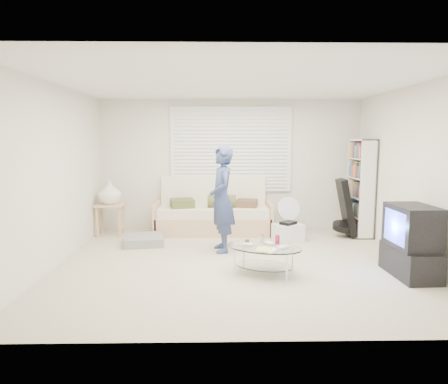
{
  "coord_description": "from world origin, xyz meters",
  "views": [
    {
      "loc": [
        -0.28,
        -5.51,
        1.74
      ],
      "look_at": [
        -0.17,
        0.3,
        0.98
      ],
      "focal_mm": 32.0,
      "sensor_mm": 36.0,
      "label": 1
    }
  ],
  "objects_px": {
    "futon_sofa": "(213,214)",
    "tv_unit": "(411,242)",
    "bookshelf": "(360,188)",
    "coffee_table": "(264,251)"
  },
  "relations": [
    {
      "from": "futon_sofa",
      "to": "tv_unit",
      "type": "distance_m",
      "value": 3.55
    },
    {
      "from": "bookshelf",
      "to": "coffee_table",
      "type": "distance_m",
      "value": 2.94
    },
    {
      "from": "tv_unit",
      "to": "coffee_table",
      "type": "height_order",
      "value": "tv_unit"
    },
    {
      "from": "futon_sofa",
      "to": "coffee_table",
      "type": "height_order",
      "value": "futon_sofa"
    },
    {
      "from": "futon_sofa",
      "to": "tv_unit",
      "type": "bearing_deg",
      "value": -44.33
    },
    {
      "from": "coffee_table",
      "to": "futon_sofa",
      "type": "bearing_deg",
      "value": 106.08
    },
    {
      "from": "bookshelf",
      "to": "tv_unit",
      "type": "distance_m",
      "value": 2.26
    },
    {
      "from": "futon_sofa",
      "to": "bookshelf",
      "type": "distance_m",
      "value": 2.73
    },
    {
      "from": "futon_sofa",
      "to": "tv_unit",
      "type": "xyz_separation_m",
      "value": [
        2.54,
        -2.48,
        0.1
      ]
    },
    {
      "from": "futon_sofa",
      "to": "bookshelf",
      "type": "bearing_deg",
      "value": -5.61
    }
  ]
}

